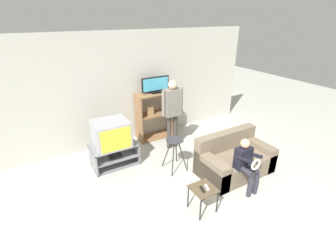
{
  "coord_description": "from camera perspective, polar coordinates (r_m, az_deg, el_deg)",
  "views": [
    {
      "loc": [
        -2.15,
        -1.92,
        2.92
      ],
      "look_at": [
        0.04,
        1.83,
        0.9
      ],
      "focal_mm": 26.0,
      "sensor_mm": 36.0,
      "label": 1
    }
  ],
  "objects": [
    {
      "name": "ground_plane",
      "position": [
        4.1,
        13.44,
        -21.34
      ],
      "size": [
        18.0,
        18.0,
        0.0
      ],
      "primitive_type": "plane",
      "color": "#B7B7AD"
    },
    {
      "name": "wall_back",
      "position": [
        5.93,
        -7.92,
        8.83
      ],
      "size": [
        6.4,
        0.06,
        2.6
      ],
      "color": "beige",
      "rests_on": "ground_plane"
    },
    {
      "name": "tv_stand",
      "position": [
        5.26,
        -12.43,
        -6.51
      ],
      "size": [
        0.92,
        0.6,
        0.46
      ],
      "color": "slate",
      "rests_on": "ground_plane"
    },
    {
      "name": "television_main",
      "position": [
        5.0,
        -13.18,
        -1.78
      ],
      "size": [
        0.68,
        0.61,
        0.53
      ],
      "color": "#9E9EA3",
      "rests_on": "tv_stand"
    },
    {
      "name": "media_shelf",
      "position": [
        6.08,
        -3.02,
        2.5
      ],
      "size": [
        0.93,
        0.4,
        1.18
      ],
      "color": "#8E6642",
      "rests_on": "ground_plane"
    },
    {
      "name": "television_flat",
      "position": [
        5.86,
        -2.95,
        9.49
      ],
      "size": [
        0.71,
        0.2,
        0.39
      ],
      "color": "black",
      "rests_on": "media_shelf"
    },
    {
      "name": "folding_stool",
      "position": [
        4.82,
        1.6,
        -4.52
      ],
      "size": [
        0.39,
        0.42,
        0.69
      ],
      "color": "black",
      "rests_on": "ground_plane"
    },
    {
      "name": "snack_table",
      "position": [
        4.0,
        8.21,
        -14.99
      ],
      "size": [
        0.38,
        0.38,
        0.44
      ],
      "color": "brown",
      "rests_on": "ground_plane"
    },
    {
      "name": "remote_control_black",
      "position": [
        3.92,
        8.05,
        -14.48
      ],
      "size": [
        0.07,
        0.15,
        0.02
      ],
      "primitive_type": "cube",
      "rotation": [
        0.0,
        0.0,
        -0.23
      ],
      "color": "black",
      "rests_on": "snack_table"
    },
    {
      "name": "remote_control_white",
      "position": [
        3.97,
        9.09,
        -14.01
      ],
      "size": [
        0.08,
        0.15,
        0.02
      ],
      "primitive_type": "cube",
      "rotation": [
        0.0,
        0.0,
        -0.35
      ],
      "color": "silver",
      "rests_on": "snack_table"
    },
    {
      "name": "couch",
      "position": [
        5.06,
        15.13,
        -7.65
      ],
      "size": [
        1.44,
        0.83,
        0.78
      ],
      "color": "#756651",
      "rests_on": "ground_plane"
    },
    {
      "name": "person_standing_adult",
      "position": [
        5.45,
        1.03,
        4.18
      ],
      "size": [
        0.53,
        0.2,
        1.63
      ],
      "color": "#3D3833",
      "rests_on": "ground_plane"
    },
    {
      "name": "person_seated_child",
      "position": [
        4.5,
        17.84,
        -7.88
      ],
      "size": [
        0.33,
        0.43,
        0.97
      ],
      "color": "#2D2D38",
      "rests_on": "ground_plane"
    }
  ]
}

